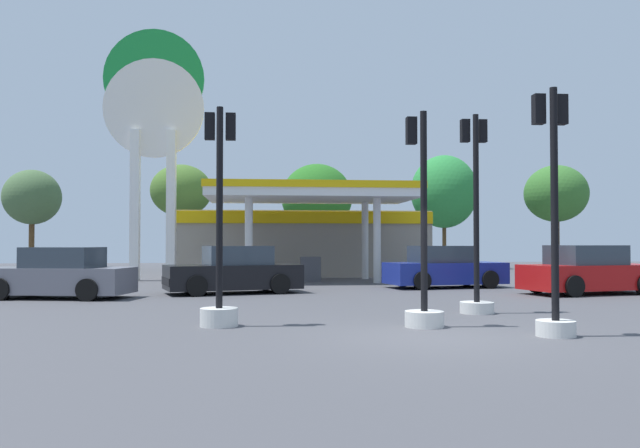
% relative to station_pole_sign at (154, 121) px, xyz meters
% --- Properties ---
extents(ground_plane, '(90.00, 90.00, 0.00)m').
position_rel_station_pole_sign_xyz_m(ground_plane, '(7.98, -18.80, -7.33)').
color(ground_plane, '#47474C').
rests_on(ground_plane, ground).
extents(gas_station, '(12.93, 11.75, 4.31)m').
position_rel_station_pole_sign_xyz_m(gas_station, '(7.12, 4.08, -5.38)').
color(gas_station, gray).
rests_on(gas_station, ground).
extents(station_pole_sign, '(4.56, 0.56, 11.56)m').
position_rel_station_pole_sign_xyz_m(station_pole_sign, '(0.00, 0.00, 0.00)').
color(station_pole_sign, white).
rests_on(station_pole_sign, ground).
extents(car_0, '(4.92, 2.88, 1.65)m').
position_rel_station_pole_sign_xyz_m(car_0, '(15.93, -9.32, -6.58)').
color(car_0, black).
rests_on(car_0, ground).
extents(car_1, '(4.78, 2.66, 1.62)m').
position_rel_station_pole_sign_xyz_m(car_1, '(11.93, -5.83, -6.60)').
color(car_1, black).
rests_on(car_1, ground).
extents(car_2, '(4.88, 3.03, 1.63)m').
position_rel_station_pole_sign_xyz_m(car_2, '(3.92, -7.85, -6.59)').
color(car_2, black).
rests_on(car_2, ground).
extents(car_3, '(4.74, 2.68, 1.60)m').
position_rel_station_pole_sign_xyz_m(car_3, '(-1.44, -9.38, -6.60)').
color(car_3, black).
rests_on(car_3, ground).
extents(traffic_signal_0, '(0.81, 0.81, 4.49)m').
position_rel_station_pole_sign_xyz_m(traffic_signal_0, '(8.13, -17.29, -6.21)').
color(traffic_signal_0, silver).
rests_on(traffic_signal_0, ground).
extents(traffic_signal_1, '(0.79, 0.79, 4.60)m').
position_rel_station_pole_sign_xyz_m(traffic_signal_1, '(3.92, -16.77, -5.94)').
color(traffic_signal_1, silver).
rests_on(traffic_signal_1, ground).
extents(traffic_signal_2, '(0.83, 0.83, 4.93)m').
position_rel_station_pole_sign_xyz_m(traffic_signal_2, '(10.11, -14.83, -5.70)').
color(traffic_signal_2, silver).
rests_on(traffic_signal_2, ground).
extents(traffic_signal_3, '(0.73, 0.73, 4.67)m').
position_rel_station_pole_sign_xyz_m(traffic_signal_3, '(10.24, -18.83, -5.63)').
color(traffic_signal_3, silver).
rests_on(traffic_signal_3, ground).
extents(tree_0, '(3.55, 3.55, 6.32)m').
position_rel_station_pole_sign_xyz_m(tree_0, '(-9.37, 12.32, -2.76)').
color(tree_0, brown).
rests_on(tree_0, ground).
extents(tree_1, '(3.75, 3.75, 6.53)m').
position_rel_station_pole_sign_xyz_m(tree_1, '(0.10, 10.37, -2.41)').
color(tree_1, brown).
rests_on(tree_1, ground).
extents(tree_2, '(4.71, 4.71, 6.95)m').
position_rel_station_pole_sign_xyz_m(tree_2, '(8.70, 12.76, -2.62)').
color(tree_2, brown).
rests_on(tree_2, ground).
extents(tree_3, '(4.41, 4.41, 7.54)m').
position_rel_station_pole_sign_xyz_m(tree_3, '(17.15, 12.07, -2.22)').
color(tree_3, brown).
rests_on(tree_3, ground).
extents(tree_4, '(4.04, 4.04, 6.72)m').
position_rel_station_pole_sign_xyz_m(tree_4, '(23.93, 10.00, -2.46)').
color(tree_4, brown).
rests_on(tree_4, ground).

